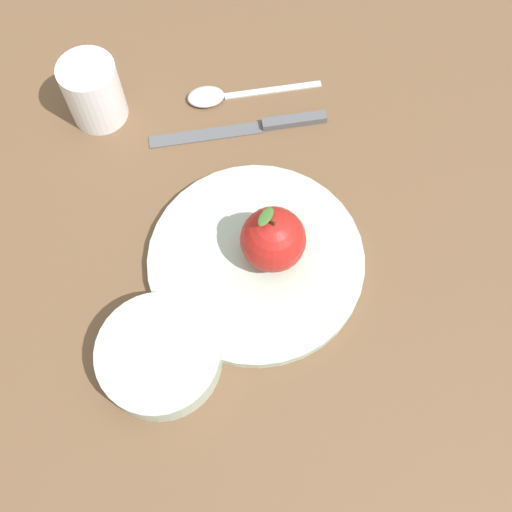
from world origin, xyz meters
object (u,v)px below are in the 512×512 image
(apple, at_px, (273,240))
(spoon, at_px, (221,95))
(knife, at_px, (255,127))
(dinner_plate, at_px, (256,260))
(side_bowl, at_px, (159,355))
(cup, at_px, (93,90))

(apple, xyz_separation_m, spoon, (0.18, -0.16, -0.05))
(knife, bearing_deg, spoon, -15.96)
(dinner_plate, height_order, side_bowl, side_bowl)
(dinner_plate, relative_size, spoon, 1.68)
(dinner_plate, bearing_deg, knife, -57.40)
(dinner_plate, distance_m, spoon, 0.24)
(cup, relative_size, spoon, 0.58)
(dinner_plate, xyz_separation_m, cup, (0.28, -0.07, 0.04))
(cup, bearing_deg, spoon, -138.78)
(dinner_plate, bearing_deg, cup, -14.43)
(dinner_plate, height_order, cup, cup)
(cup, height_order, knife, cup)
(apple, bearing_deg, spoon, -42.46)
(apple, distance_m, side_bowl, 0.17)
(apple, xyz_separation_m, knife, (0.11, -0.14, -0.05))
(dinner_plate, height_order, spoon, dinner_plate)
(apple, xyz_separation_m, cup, (0.29, -0.06, -0.01))
(side_bowl, height_order, spoon, side_bowl)
(cup, bearing_deg, apple, 168.84)
(spoon, bearing_deg, cup, 41.22)
(side_bowl, xyz_separation_m, spoon, (0.14, -0.33, -0.02))
(dinner_plate, bearing_deg, apple, -131.16)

